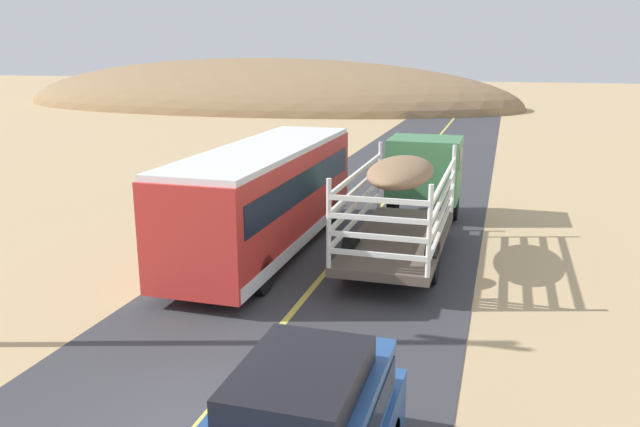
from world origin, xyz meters
TOP-DOWN VIEW (x-y plane):
  - road_centre_line at (0.00, 0.00)m, footprint 0.16×117.60m
  - livestock_truck at (1.78, 12.22)m, footprint 2.53×9.70m
  - bus at (-2.21, 8.99)m, footprint 2.54×10.00m
  - distant_hill at (-22.02, 58.63)m, footprint 56.92×27.78m

SIDE VIEW (x-z plane):
  - distant_hill at x=-22.02m, z-range -5.11..5.11m
  - road_centre_line at x=0.00m, z-range 0.02..0.02m
  - bus at x=-2.21m, z-range 0.14..3.35m
  - livestock_truck at x=1.78m, z-range 0.28..3.30m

